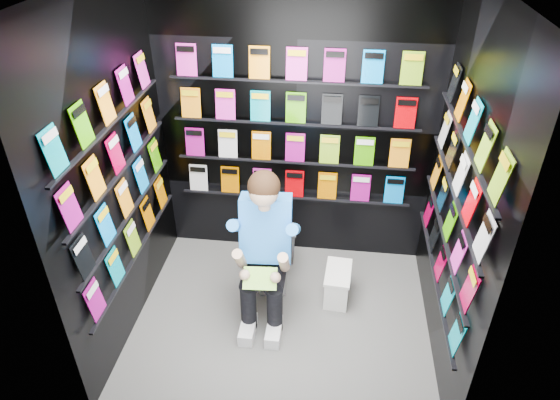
# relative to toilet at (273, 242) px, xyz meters

# --- Properties ---
(floor) EXTENTS (2.40, 2.40, 0.00)m
(floor) POSITION_rel_toilet_xyz_m (0.15, -0.58, -0.37)
(floor) COLOR slate
(floor) RESTS_ON ground
(wall_back) EXTENTS (2.40, 0.04, 2.60)m
(wall_back) POSITION_rel_toilet_xyz_m (0.15, 0.42, 0.93)
(wall_back) COLOR black
(wall_back) RESTS_ON floor
(wall_front) EXTENTS (2.40, 0.04, 2.60)m
(wall_front) POSITION_rel_toilet_xyz_m (0.15, -1.58, 0.93)
(wall_front) COLOR black
(wall_front) RESTS_ON floor
(wall_left) EXTENTS (0.04, 2.00, 2.60)m
(wall_left) POSITION_rel_toilet_xyz_m (-1.05, -0.58, 0.93)
(wall_left) COLOR black
(wall_left) RESTS_ON floor
(wall_right) EXTENTS (0.04, 2.00, 2.60)m
(wall_right) POSITION_rel_toilet_xyz_m (1.35, -0.58, 0.93)
(wall_right) COLOR black
(wall_right) RESTS_ON floor
(comics_back) EXTENTS (2.10, 0.06, 1.37)m
(comics_back) POSITION_rel_toilet_xyz_m (0.15, 0.39, 0.94)
(comics_back) COLOR #C10007
(comics_back) RESTS_ON wall_back
(comics_left) EXTENTS (0.06, 1.70, 1.37)m
(comics_left) POSITION_rel_toilet_xyz_m (-1.02, -0.58, 0.94)
(comics_left) COLOR #C10007
(comics_left) RESTS_ON wall_left
(comics_right) EXTENTS (0.06, 1.70, 1.37)m
(comics_right) POSITION_rel_toilet_xyz_m (1.32, -0.58, 0.94)
(comics_right) COLOR #C10007
(comics_right) RESTS_ON wall_right
(toilet) EXTENTS (0.47, 0.78, 0.73)m
(toilet) POSITION_rel_toilet_xyz_m (0.00, 0.00, 0.00)
(toilet) COLOR silver
(toilet) RESTS_ON floor
(longbox) EXTENTS (0.22, 0.37, 0.27)m
(longbox) POSITION_rel_toilet_xyz_m (0.59, -0.25, -0.23)
(longbox) COLOR white
(longbox) RESTS_ON floor
(longbox_lid) EXTENTS (0.24, 0.39, 0.03)m
(longbox_lid) POSITION_rel_toilet_xyz_m (0.59, -0.25, -0.09)
(longbox_lid) COLOR white
(longbox_lid) RESTS_ON longbox
(reader) EXTENTS (0.60, 0.83, 1.47)m
(reader) POSITION_rel_toilet_xyz_m (0.00, -0.38, 0.42)
(reader) COLOR #277AE5
(reader) RESTS_ON toilet
(held_comic) EXTENTS (0.26, 0.16, 0.11)m
(held_comic) POSITION_rel_toilet_xyz_m (0.00, -0.73, 0.21)
(held_comic) COLOR #2EAC5F
(held_comic) RESTS_ON reader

